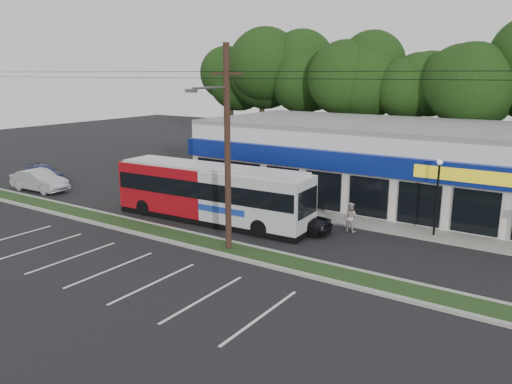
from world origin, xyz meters
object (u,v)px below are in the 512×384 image
object	(u,v)px
car_dark	(294,218)
car_blue	(44,173)
utility_pole	(224,142)
pedestrian_b	(350,217)
lamp_post	(437,189)
car_silver	(40,180)
metrobus	(212,192)
pedestrian_a	(295,211)

from	to	relation	value
car_dark	car_blue	distance (m)	24.19
utility_pole	pedestrian_b	world-z (taller)	utility_pole
lamp_post	car_dark	distance (m)	7.82
car_silver	car_blue	world-z (taller)	car_silver
metrobus	pedestrian_a	world-z (taller)	metrobus
lamp_post	car_blue	size ratio (longest dim) A/B	1.04
lamp_post	pedestrian_b	world-z (taller)	lamp_post
car_blue	car_silver	bearing A→B (deg)	-122.04
utility_pole	pedestrian_a	size ratio (longest dim) A/B	25.40
lamp_post	pedestrian_a	xyz separation A→B (m)	(-7.06, -2.80, -1.69)
metrobus	pedestrian_b	bearing A→B (deg)	16.36
lamp_post	pedestrian_a	bearing A→B (deg)	-158.35
lamp_post	car_silver	bearing A→B (deg)	-169.11
pedestrian_a	metrobus	bearing A→B (deg)	-17.56
utility_pole	car_silver	xyz separation A→B (m)	(-19.38, 2.57, -4.62)
pedestrian_a	pedestrian_b	bearing A→B (deg)	166.93
utility_pole	lamp_post	bearing A→B (deg)	43.95
lamp_post	car_blue	world-z (taller)	lamp_post
car_dark	car_silver	size ratio (longest dim) A/B	0.90
car_dark	pedestrian_b	xyz separation A→B (m)	(2.65, 1.66, 0.10)
utility_pole	car_dark	distance (m)	6.68
lamp_post	car_silver	size ratio (longest dim) A/B	0.88
car_blue	pedestrian_a	bearing A→B (deg)	-85.16
utility_pole	pedestrian_b	xyz separation A→B (m)	(4.00, 6.23, -4.58)
metrobus	pedestrian_b	xyz separation A→B (m)	(7.68, 2.66, -0.95)
utility_pole	metrobus	world-z (taller)	utility_pole
metrobus	car_blue	bearing A→B (deg)	172.43
car_dark	pedestrian_a	size ratio (longest dim) A/B	2.20
car_dark	pedestrian_b	size ratio (longest dim) A/B	2.58
lamp_post	metrobus	size ratio (longest dim) A/B	0.34
car_dark	utility_pole	bearing A→B (deg)	154.34
car_silver	metrobus	bearing A→B (deg)	-90.38
car_dark	lamp_post	bearing A→B (deg)	-73.35
car_blue	pedestrian_a	distance (m)	23.95
car_silver	pedestrian_b	bearing A→B (deg)	-85.13
lamp_post	pedestrian_b	distance (m)	4.84
utility_pole	metrobus	xyz separation A→B (m)	(-3.68, 3.57, -3.63)
pedestrian_b	metrobus	bearing A→B (deg)	21.24
car_silver	car_blue	bearing A→B (deg)	48.81
pedestrian_b	car_blue	bearing A→B (deg)	4.36
metrobus	car_dark	size ratio (longest dim) A/B	2.92
metrobus	pedestrian_b	size ratio (longest dim) A/B	7.55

